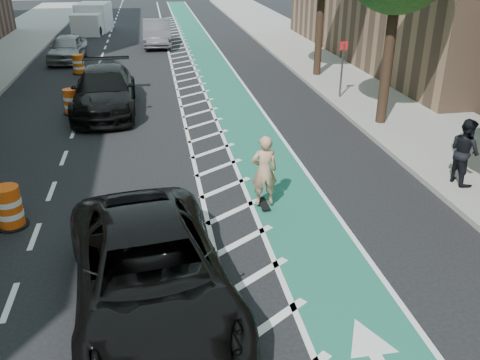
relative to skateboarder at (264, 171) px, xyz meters
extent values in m
plane|color=black|center=(-2.30, -2.95, -1.01)|extent=(120.00, 120.00, 0.00)
cube|color=#195942|center=(0.70, 7.05, -1.00)|extent=(2.00, 90.00, 0.01)
cube|color=silver|center=(-0.80, 7.05, -1.00)|extent=(1.40, 90.00, 0.01)
cube|color=gray|center=(7.20, 7.05, -0.93)|extent=(5.00, 90.00, 0.15)
cube|color=gray|center=(4.75, 7.05, -0.93)|extent=(0.12, 90.00, 0.16)
cylinder|color=#382619|center=(5.60, 5.05, 1.19)|extent=(0.36, 0.36, 4.40)
cylinder|color=#382619|center=(5.60, 13.05, 1.19)|extent=(0.36, 0.36, 4.40)
cylinder|color=#4C4C4C|center=(5.30, 9.05, 0.19)|extent=(0.08, 0.08, 2.40)
cube|color=red|center=(5.30, 9.05, 1.29)|extent=(0.35, 0.02, 0.35)
cube|color=black|center=(0.00, 0.00, -0.92)|extent=(0.21, 0.72, 0.03)
cylinder|color=black|center=(-0.08, 0.24, -0.98)|extent=(0.03, 0.06, 0.05)
cylinder|color=black|center=(0.07, 0.24, -0.98)|extent=(0.03, 0.06, 0.05)
cylinder|color=black|center=(-0.07, -0.24, -0.98)|extent=(0.03, 0.06, 0.05)
cylinder|color=black|center=(0.08, -0.24, -0.98)|extent=(0.03, 0.06, 0.05)
imported|color=tan|center=(0.00, 0.00, 0.00)|extent=(0.67, 0.45, 1.82)
imported|color=black|center=(-2.85, -3.58, -0.20)|extent=(3.39, 6.10, 1.61)
imported|color=black|center=(-4.50, 9.12, -0.16)|extent=(2.45, 5.85, 1.69)
imported|color=gray|center=(-7.25, 19.40, -0.27)|extent=(2.07, 4.45, 1.48)
imported|color=#525156|center=(-2.10, 23.58, -0.18)|extent=(1.80, 5.02, 1.65)
imported|color=black|center=(5.55, 0.22, 0.05)|extent=(0.79, 0.96, 1.81)
cube|color=white|center=(-6.73, 31.01, 0.01)|extent=(2.66, 3.53, 2.04)
cube|color=white|center=(-7.05, 28.58, -0.24)|extent=(2.24, 1.89, 1.53)
cylinder|color=black|center=(-8.02, 28.30, -0.65)|extent=(0.35, 0.74, 0.71)
cylinder|color=black|center=(-6.20, 28.05, -0.65)|extent=(0.35, 0.74, 0.71)
cylinder|color=black|center=(-7.53, 31.94, -0.65)|extent=(0.35, 0.74, 0.71)
cylinder|color=black|center=(-5.71, 31.70, -0.65)|extent=(0.35, 0.74, 0.71)
cylinder|color=#EB4F0C|center=(-6.10, 0.05, -0.50)|extent=(0.59, 0.59, 1.02)
cylinder|color=silver|center=(-6.10, 0.05, -0.67)|extent=(0.60, 0.60, 0.14)
cylinder|color=silver|center=(-6.10, 0.05, -0.35)|extent=(0.60, 0.60, 0.14)
cylinder|color=black|center=(-6.10, 0.05, -0.98)|extent=(0.75, 0.75, 0.05)
cylinder|color=#F0500C|center=(-5.79, 9.00, -0.51)|extent=(0.57, 0.57, 0.99)
cylinder|color=silver|center=(-5.79, 9.00, -0.68)|extent=(0.58, 0.58, 0.13)
cylinder|color=silver|center=(-5.79, 9.00, -0.37)|extent=(0.58, 0.58, 0.13)
cylinder|color=black|center=(-5.79, 9.00, -0.98)|extent=(0.73, 0.73, 0.04)
cylinder|color=#D7540B|center=(-6.30, 16.05, -0.51)|extent=(0.57, 0.57, 0.99)
cylinder|color=silver|center=(-6.30, 16.05, -0.68)|extent=(0.58, 0.58, 0.13)
cylinder|color=silver|center=(-6.30, 16.05, -0.37)|extent=(0.58, 0.58, 0.13)
cylinder|color=black|center=(-6.30, 16.05, -0.98)|extent=(0.72, 0.72, 0.04)
camera|label=1|loc=(-2.55, -11.23, 5.08)|focal=38.00mm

